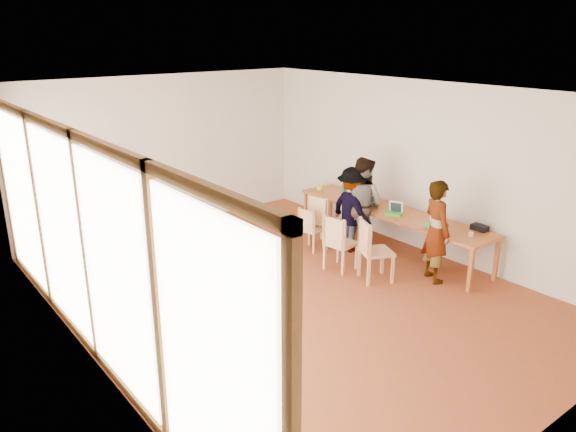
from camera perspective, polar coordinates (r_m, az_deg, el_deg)
name	(u,v)px	position (r m, az deg, el deg)	size (l,w,h in m)	color
ground	(289,292)	(8.62, 0.14, -7.75)	(8.00, 8.00, 0.00)	#954124
wall_back	(164,152)	(11.39, -12.49, 6.32)	(6.00, 0.10, 3.00)	beige
wall_front	(563,297)	(5.70, 26.12, -7.38)	(6.00, 0.10, 3.00)	beige
wall_right	(424,168)	(10.14, 13.63, 4.78)	(0.10, 8.00, 3.00)	beige
window_wall	(84,244)	(6.75, -20.02, -2.69)	(0.10, 8.00, 3.00)	white
ceiling	(290,90)	(7.77, 0.16, 12.65)	(6.00, 8.00, 0.04)	white
communal_table	(390,213)	(10.15, 10.36, 0.33)	(0.80, 4.00, 0.75)	#A25124
side_table	(61,227)	(10.09, -22.06, -1.06)	(0.90, 0.90, 0.75)	#A25124
chair_near	(370,244)	(8.87, 8.38, -2.86)	(0.61, 0.61, 0.53)	tan
chair_mid	(338,238)	(9.17, 5.06, -2.21)	(0.51, 0.51, 0.50)	tan
chair_far	(309,225)	(10.02, 2.19, -0.91)	(0.44, 0.44, 0.42)	tan
chair_empty	(321,215)	(10.19, 3.41, 0.06)	(0.54, 0.54, 0.52)	tan
chair_spare	(158,259)	(8.67, -13.09, -4.30)	(0.56, 0.56, 0.46)	tan
person_near	(436,231)	(9.03, 14.85, -1.50)	(0.60, 0.39, 1.64)	gray
person_mid	(362,204)	(10.05, 7.49, 1.20)	(0.83, 0.65, 1.71)	gray
person_far	(352,209)	(10.02, 6.56, 0.66)	(0.99, 0.57, 1.53)	gray
laptop_near	(434,223)	(9.44, 14.61, -0.66)	(0.25, 0.28, 0.23)	green
laptop_mid	(395,210)	(9.93, 10.82, 0.56)	(0.31, 0.33, 0.23)	green
laptop_far	(373,202)	(10.40, 8.64, 1.43)	(0.25, 0.27, 0.18)	green
yellow_mug	(320,188)	(11.20, 3.27, 2.86)	(0.13, 0.13, 0.11)	yellow
green_bottle	(344,189)	(10.87, 5.70, 2.79)	(0.07, 0.07, 0.28)	#136738
clear_glass	(352,194)	(10.84, 6.50, 2.20)	(0.07, 0.07, 0.09)	silver
condiment_cup	(471,234)	(9.17, 18.09, -1.76)	(0.08, 0.08, 0.06)	white
pink_phone	(422,228)	(9.31, 13.50, -1.20)	(0.05, 0.10, 0.01)	#BE436E
black_pouch	(480,228)	(9.47, 18.89, -1.12)	(0.16, 0.26, 0.09)	black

